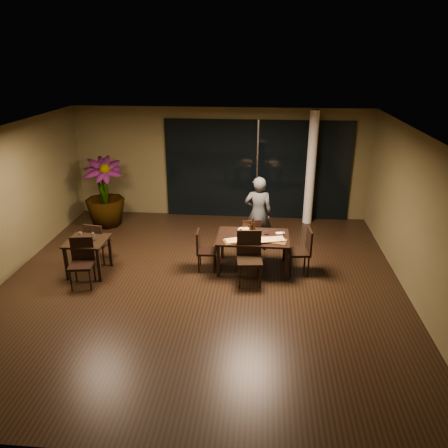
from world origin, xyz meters
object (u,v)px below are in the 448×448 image
main_table (253,240)px  chair_main_left (203,248)px  chair_main_far (250,235)px  chair_main_right (303,248)px  chair_side_near (82,259)px  chair_main_near (249,255)px  potted_plant (104,193)px  diner (258,214)px  bottle_a (251,228)px  bottle_c (253,226)px  bottle_b (254,231)px  side_table (88,246)px  chair_side_far (97,241)px

main_table → chair_main_left: 1.07m
chair_main_far → chair_main_right: 1.30m
chair_main_right → chair_side_near: (-4.38, -0.91, -0.00)m
chair_main_far → chair_main_near: (0.02, -1.16, 0.08)m
potted_plant → chair_side_near: bearing=-78.7°
main_table → diner: size_ratio=0.86×
main_table → bottle_a: (-0.06, 0.07, 0.23)m
bottle_c → diner: bearing=84.2°
main_table → chair_main_near: bearing=-96.1°
diner → bottle_c: 0.92m
chair_main_left → bottle_c: size_ratio=2.47×
chair_main_right → bottle_b: size_ratio=3.76×
chair_main_right → bottle_b: (-1.01, 0.05, 0.33)m
diner → bottle_a: size_ratio=5.50×
bottle_a → bottle_c: 0.07m
chair_main_near → diner: bearing=78.7°
main_table → chair_side_near: chair_side_near is taller
chair_main_left → bottle_a: size_ratio=2.75×
side_table → chair_side_far: bearing=89.2°
chair_main_far → chair_main_left: 1.21m
main_table → chair_side_near: size_ratio=1.54×
chair_main_far → bottle_a: 0.68m
side_table → chair_main_far: bearing=18.5°
chair_main_right → potted_plant: 5.49m
chair_main_far → diner: 0.59m
chair_side_far → potted_plant: potted_plant is taller
chair_main_near → chair_main_left: chair_main_near is taller
chair_main_far → chair_side_far: size_ratio=0.99×
chair_main_near → potted_plant: 4.78m
side_table → chair_main_right: (4.44, 0.44, -0.08)m
chair_main_left → diner: diner is taller
side_table → diner: diner is taller
chair_main_left → chair_side_near: (-2.29, -0.86, 0.05)m
main_table → side_table: bearing=-171.6°
chair_main_left → bottle_a: bottle_a is taller
bottle_a → potted_plant: bearing=151.6°
chair_main_far → bottle_c: (0.06, -0.49, 0.42)m
bottle_b → chair_side_far: bearing=180.0°
bottle_b → side_table: bearing=-171.9°
chair_main_far → chair_side_far: bearing=-3.3°
chair_side_far → diner: size_ratio=0.53×
diner → potted_plant: 4.20m
chair_main_far → bottle_a: bottle_a is taller
bottle_c → chair_side_far: bearing=-177.7°
chair_side_near → diner: diner is taller
main_table → chair_main_left: chair_main_left is taller
chair_main_far → chair_main_right: chair_main_right is taller
chair_main_near → bottle_a: (-0.00, 0.62, 0.32)m
main_table → chair_side_far: (-3.39, -0.01, -0.16)m
chair_main_far → chair_main_left: bearing=22.9°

